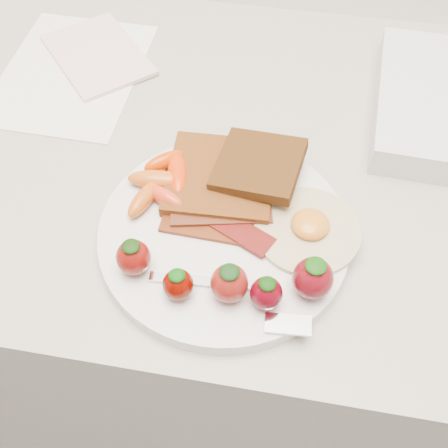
# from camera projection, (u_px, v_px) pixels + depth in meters

# --- Properties ---
(counter) EXTENTS (2.00, 0.60, 0.90)m
(counter) POSITION_uv_depth(u_px,v_px,m) (241.00, 313.00, 1.06)
(counter) COLOR gray
(counter) RESTS_ON ground
(plate) EXTENTS (0.27, 0.27, 0.02)m
(plate) POSITION_uv_depth(u_px,v_px,m) (224.00, 234.00, 0.61)
(plate) COLOR silver
(plate) RESTS_ON counter
(toast_lower) EXTENTS (0.12, 0.12, 0.01)m
(toast_lower) POSITION_uv_depth(u_px,v_px,m) (221.00, 177.00, 0.63)
(toast_lower) COLOR #4D1C0D
(toast_lower) RESTS_ON plate
(toast_upper) EXTENTS (0.10, 0.10, 0.02)m
(toast_upper) POSITION_uv_depth(u_px,v_px,m) (259.00, 165.00, 0.62)
(toast_upper) COLOR black
(toast_upper) RESTS_ON toast_lower
(fried_egg) EXTENTS (0.13, 0.13, 0.02)m
(fried_egg) POSITION_uv_depth(u_px,v_px,m) (308.00, 229.00, 0.59)
(fried_egg) COLOR beige
(fried_egg) RESTS_ON plate
(bacon_strips) EXTENTS (0.13, 0.07, 0.01)m
(bacon_strips) POSITION_uv_depth(u_px,v_px,m) (220.00, 223.00, 0.60)
(bacon_strips) COLOR #320E05
(bacon_strips) RESTS_ON plate
(baby_carrots) EXTENTS (0.08, 0.11, 0.02)m
(baby_carrots) POSITION_uv_depth(u_px,v_px,m) (162.00, 181.00, 0.63)
(baby_carrots) COLOR #BF5517
(baby_carrots) RESTS_ON plate
(strawberries) EXTENTS (0.21, 0.06, 0.05)m
(strawberries) POSITION_uv_depth(u_px,v_px,m) (233.00, 278.00, 0.54)
(strawberries) COLOR #6A0C08
(strawberries) RESTS_ON plate
(fork) EXTENTS (0.17, 0.05, 0.00)m
(fork) POSITION_uv_depth(u_px,v_px,m) (240.00, 300.00, 0.55)
(fork) COLOR silver
(fork) RESTS_ON plate
(paper_sheet) EXTENTS (0.19, 0.25, 0.00)m
(paper_sheet) POSITION_uv_depth(u_px,v_px,m) (71.00, 72.00, 0.77)
(paper_sheet) COLOR white
(paper_sheet) RESTS_ON counter
(notepad) EXTENTS (0.19, 0.19, 0.01)m
(notepad) POSITION_uv_depth(u_px,v_px,m) (98.00, 55.00, 0.79)
(notepad) COLOR beige
(notepad) RESTS_ON paper_sheet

